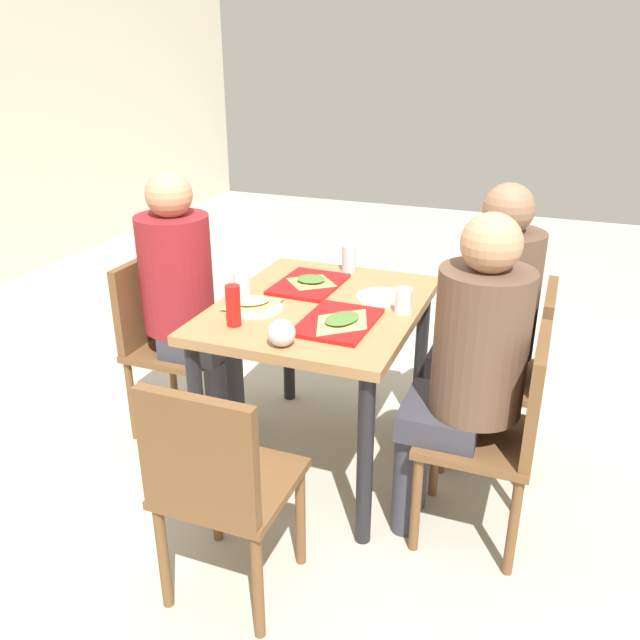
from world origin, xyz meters
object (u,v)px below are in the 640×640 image
at_px(paper_plate_center, 255,308).
at_px(condiment_bottle, 233,306).
at_px(main_table, 320,328).
at_px(pizza_slice_c, 253,302).
at_px(chair_near_right, 516,366).
at_px(soda_can, 349,259).
at_px(chair_far_side, 163,334).
at_px(paper_plate_near_edge, 382,297).
at_px(tray_red_far, 309,284).
at_px(chair_near_left, 502,426).
at_px(person_in_red, 469,358).
at_px(foil_bundle, 282,333).
at_px(person_far_side, 184,288).
at_px(tray_red_near, 338,322).
at_px(chair_left_end, 217,481).
at_px(person_in_brown_jacket, 488,307).
at_px(plastic_cup_b, 403,301).
at_px(plastic_cup_a, 242,284).
at_px(pizza_slice_a, 342,320).
at_px(pizza_slice_b, 311,280).

height_order(paper_plate_center, condiment_bottle, condiment_bottle).
xyz_separation_m(main_table, pizza_slice_c, (-0.13, 0.24, 0.13)).
xyz_separation_m(chair_near_right, soda_can, (0.18, 0.81, 0.33)).
relative_size(chair_far_side, paper_plate_near_edge, 3.80).
xyz_separation_m(main_table, tray_red_far, (0.18, 0.12, 0.12)).
bearing_deg(chair_far_side, chair_near_left, -99.10).
xyz_separation_m(chair_near_right, person_in_red, (-0.50, 0.14, 0.25)).
height_order(person_in_red, foil_bundle, person_in_red).
relative_size(main_table, condiment_bottle, 6.31).
height_order(person_far_side, paper_plate_center, person_far_side).
relative_size(person_in_red, tray_red_far, 3.46).
xyz_separation_m(chair_near_left, tray_red_near, (0.08, 0.65, 0.27)).
bearing_deg(pizza_slice_c, main_table, -62.74).
bearing_deg(chair_left_end, chair_near_left, -51.04).
bearing_deg(foil_bundle, person_in_red, -74.27).
distance_m(person_in_red, person_in_brown_jacket, 0.50).
bearing_deg(chair_far_side, plastic_cup_b, -88.72).
bearing_deg(person_in_brown_jacket, plastic_cup_b, 126.69).
relative_size(person_in_red, pizza_slice_c, 4.89).
xyz_separation_m(person_in_red, soda_can, (0.68, 0.67, 0.08)).
bearing_deg(condiment_bottle, paper_plate_near_edge, -42.76).
relative_size(chair_far_side, plastic_cup_a, 8.36).
relative_size(chair_near_right, tray_red_far, 2.32).
bearing_deg(plastic_cup_a, person_in_red, -102.92).
relative_size(pizza_slice_a, condiment_bottle, 1.66).
distance_m(person_in_brown_jacket, plastic_cup_a, 1.03).
xyz_separation_m(plastic_cup_b, condiment_bottle, (-0.35, 0.56, 0.03)).
xyz_separation_m(main_table, person_in_brown_jacket, (0.25, -0.65, 0.09)).
distance_m(chair_far_side, plastic_cup_a, 0.55).
distance_m(paper_plate_center, plastic_cup_b, 0.59).
xyz_separation_m(person_in_brown_jacket, tray_red_near, (-0.43, 0.51, 0.03)).
height_order(pizza_slice_a, foil_bundle, foil_bundle).
height_order(person_in_red, plastic_cup_a, person_in_red).
distance_m(person_in_red, condiment_bottle, 0.88).
height_order(paper_plate_center, plastic_cup_a, plastic_cup_a).
bearing_deg(person_in_brown_jacket, chair_near_left, -164.50).
relative_size(tray_red_far, plastic_cup_b, 3.60).
xyz_separation_m(person_far_side, tray_red_near, (-0.18, -0.79, 0.03)).
relative_size(chair_near_left, chair_left_end, 1.00).
relative_size(main_table, person_in_brown_jacket, 0.81).
relative_size(person_far_side, plastic_cup_b, 12.46).
height_order(chair_far_side, foil_bundle, foil_bundle).
distance_m(chair_near_left, paper_plate_near_edge, 0.74).
xyz_separation_m(main_table, paper_plate_near_edge, (0.15, -0.22, 0.11)).
bearing_deg(paper_plate_center, chair_near_left, -95.71).
height_order(pizza_slice_b, soda_can, soda_can).
xyz_separation_m(person_in_red, tray_red_far, (0.43, 0.77, 0.03)).
height_order(chair_near_right, plastic_cup_a, plastic_cup_a).
distance_m(chair_near_left, pizza_slice_c, 1.08).
height_order(tray_red_far, plastic_cup_a, plastic_cup_a).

